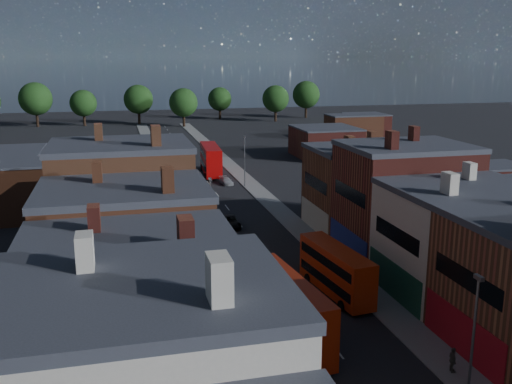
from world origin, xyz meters
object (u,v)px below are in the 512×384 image
bus_0 (287,309)px  bus_1 (336,270)px  ped_1 (227,335)px  bus_2 (211,159)px  car_3 (226,181)px  car_2 (229,222)px  ped_3 (453,360)px

bus_0 → bus_1: bearing=40.8°
bus_0 → ped_1: bearing=171.3°
ped_1 → bus_2: bearing=-93.4°
car_3 → ped_1: bearing=-108.6°
car_2 → ped_3: bearing=-77.7°
bus_2 → ped_3: (4.55, -67.81, -1.76)m
bus_1 → car_2: size_ratio=2.04×
bus_0 → bus_2: (4.72, 61.13, 0.14)m
car_2 → ped_1: ped_1 is taller
car_2 → car_3: (4.20, 23.60, -0.13)m
car_3 → ped_1: size_ratio=2.26×
ped_1 → car_3: bearing=-95.9°
ped_3 → ped_1: bearing=76.2°
bus_1 → bus_2: (-1.89, 54.00, 0.45)m
ped_3 → car_3: bearing=16.3°
bus_2 → ped_3: bus_2 is taller
bus_1 → car_2: (-5.02, 21.94, -1.60)m
bus_0 → ped_1: bus_0 is taller
car_2 → ped_1: (-5.91, -28.91, 0.28)m
bus_2 → car_3: bus_2 is taller
bus_1 → bus_0: bearing=-139.7°
ped_1 → ped_3: bearing=158.3°
car_3 → ped_3: 59.45m
bus_1 → ped_3: 14.13m
car_2 → bus_2: bearing=84.6°
bus_1 → ped_3: bus_1 is taller
bus_0 → car_2: 29.19m
bus_1 → car_3: size_ratio=2.62×
bus_0 → car_3: bus_0 is taller
bus_1 → bus_2: 54.03m
bus_2 → car_3: (1.07, -8.46, -2.19)m
bus_1 → ped_3: bearing=-86.0°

